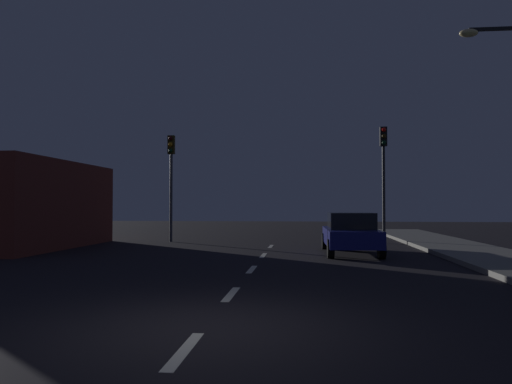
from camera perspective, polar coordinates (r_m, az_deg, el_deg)
The scene contains 11 objects.
ground_plane at distance 14.29m, azimuth -0.23°, elevation -8.62°, with size 80.00×80.00×0.00m, color black.
lane_stripe_nearest at distance 6.33m, azimuth -8.28°, elevation -17.63°, with size 0.16×1.60×0.01m, color silver.
lane_stripe_second at distance 9.97m, azimuth -2.89°, elevation -11.69°, with size 0.16×1.60×0.01m, color silver.
lane_stripe_third at distance 13.70m, azimuth -0.49°, elevation -8.91°, with size 0.16×1.60×0.01m, color silver.
lane_stripe_fourth at distance 17.46m, azimuth 0.86°, elevation -7.32°, with size 0.16×1.60×0.01m, color silver.
lane_stripe_fifth at distance 21.23m, azimuth 1.72°, elevation -6.29°, with size 0.16×1.60×0.01m, color silver.
traffic_signal_left at distance 24.28m, azimuth -9.78°, elevation 2.81°, with size 0.32×0.38×5.15m.
traffic_signal_right at distance 23.70m, azimuth 14.52°, elevation 3.35°, with size 0.32×0.38×5.41m.
car_stopped_ahead at distance 18.33m, azimuth 10.85°, elevation -4.66°, with size 1.94×4.63×1.50m.
street_lamp_right at distance 16.72m, azimuth 27.16°, elevation 7.40°, with size 1.76×0.36×7.18m.
storefront_left at distance 22.96m, azimuth -26.61°, elevation -1.33°, with size 5.60×8.28×3.56m, color maroon.
Camera 1 is at (1.46, -7.11, 1.76)m, focal length 34.64 mm.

